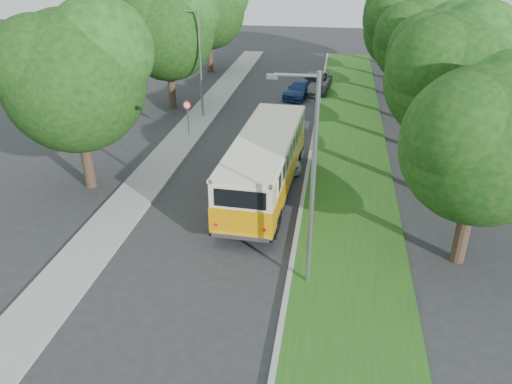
% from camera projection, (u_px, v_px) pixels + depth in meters
% --- Properties ---
extents(ground, '(120.00, 120.00, 0.00)m').
position_uv_depth(ground, '(212.00, 239.00, 21.63)').
color(ground, '#29292C').
rests_on(ground, ground).
extents(curb, '(0.20, 70.00, 0.15)m').
position_uv_depth(curb, '(304.00, 192.00, 25.48)').
color(curb, gray).
rests_on(curb, ground).
extents(grass_verge, '(4.50, 70.00, 0.13)m').
position_uv_depth(grass_verge, '(350.00, 195.00, 25.15)').
color(grass_verge, '#225416').
rests_on(grass_verge, ground).
extents(sidewalk, '(2.20, 70.00, 0.12)m').
position_uv_depth(sidewalk, '(147.00, 181.00, 26.69)').
color(sidewalk, gray).
rests_on(sidewalk, ground).
extents(treeline, '(24.27, 41.91, 9.46)m').
position_uv_depth(treeline, '(315.00, 32.00, 34.34)').
color(treeline, '#332319').
rests_on(treeline, ground).
extents(lamppost_near, '(1.71, 0.16, 8.00)m').
position_uv_depth(lamppost_near, '(310.00, 179.00, 16.85)').
color(lamppost_near, gray).
rests_on(lamppost_near, ground).
extents(lamppost_far, '(1.71, 0.16, 7.50)m').
position_uv_depth(lamppost_far, '(199.00, 61.00, 34.54)').
color(lamppost_far, gray).
rests_on(lamppost_far, ground).
extents(warning_sign, '(0.56, 0.10, 2.50)m').
position_uv_depth(warning_sign, '(187.00, 112.00, 32.05)').
color(warning_sign, gray).
rests_on(warning_sign, ground).
extents(vintage_bus, '(3.23, 10.88, 3.20)m').
position_uv_depth(vintage_bus, '(265.00, 165.00, 24.73)').
color(vintage_bus, orange).
rests_on(vintage_bus, ground).
extents(car_silver, '(2.27, 4.04, 1.30)m').
position_uv_depth(car_silver, '(285.00, 154.00, 28.43)').
color(car_silver, silver).
rests_on(car_silver, ground).
extents(car_white, '(2.88, 4.67, 1.45)m').
position_uv_depth(car_white, '(279.00, 119.00, 33.76)').
color(car_white, silver).
rests_on(car_white, ground).
extents(car_blue, '(2.79, 4.63, 1.26)m').
position_uv_depth(car_blue, '(300.00, 89.00, 40.87)').
color(car_blue, navy).
rests_on(car_blue, ground).
extents(car_grey, '(3.02, 5.63, 1.50)m').
position_uv_depth(car_grey, '(315.00, 83.00, 42.27)').
color(car_grey, '#5B5D62').
rests_on(car_grey, ground).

